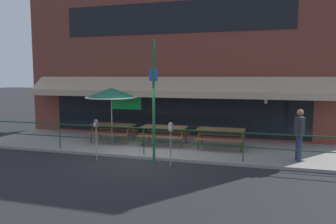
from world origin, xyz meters
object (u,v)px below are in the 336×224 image
at_px(picnic_table_right, 221,133).
at_px(parking_meter_far, 171,131).
at_px(picnic_table_left, 113,128).
at_px(picnic_table_centre, 164,130).
at_px(patio_umbrella_left, 111,93).
at_px(pedestrian_walking, 299,132).
at_px(street_sign_pole, 154,101).
at_px(parking_meter_near, 96,127).

relative_size(picnic_table_right, parking_meter_far, 1.27).
xyz_separation_m(picnic_table_left, picnic_table_centre, (2.27, 0.05, 0.00)).
bearing_deg(patio_umbrella_left, picnic_table_left, 90.00).
xyz_separation_m(pedestrian_walking, street_sign_pole, (-4.55, -1.34, 1.02)).
distance_m(picnic_table_left, picnic_table_right, 4.54).
bearing_deg(parking_meter_far, pedestrian_walking, 20.36).
bearing_deg(street_sign_pole, picnic_table_centre, 99.24).
height_order(picnic_table_right, patio_umbrella_left, patio_umbrella_left).
bearing_deg(pedestrian_walking, picnic_table_right, 157.20).
height_order(picnic_table_left, picnic_table_centre, same).
bearing_deg(picnic_table_right, patio_umbrella_left, -178.82).
relative_size(patio_umbrella_left, parking_meter_far, 1.67).
bearing_deg(patio_umbrella_left, pedestrian_walking, -8.17).
height_order(picnic_table_centre, parking_meter_far, parking_meter_far).
relative_size(picnic_table_right, street_sign_pole, 0.44).
distance_m(picnic_table_left, parking_meter_near, 2.70).
bearing_deg(picnic_table_left, pedestrian_walking, -8.67).
height_order(picnic_table_right, parking_meter_far, parking_meter_far).
bearing_deg(picnic_table_left, picnic_table_centre, 1.21).
bearing_deg(picnic_table_right, picnic_table_left, -179.65).
bearing_deg(street_sign_pole, parking_meter_far, -11.92).
height_order(picnic_table_left, patio_umbrella_left, patio_umbrella_left).
relative_size(patio_umbrella_left, street_sign_pole, 0.59).
bearing_deg(patio_umbrella_left, parking_meter_far, -37.34).
bearing_deg(parking_meter_near, patio_umbrella_left, 104.53).
bearing_deg(parking_meter_far, street_sign_pole, 168.08).
distance_m(picnic_table_right, patio_umbrella_left, 4.77).
bearing_deg(picnic_table_centre, parking_meter_near, -121.51).
distance_m(picnic_table_right, street_sign_pole, 3.38).
height_order(pedestrian_walking, parking_meter_near, pedestrian_walking).
bearing_deg(pedestrian_walking, picnic_table_left, 171.33).
height_order(picnic_table_left, pedestrian_walking, pedestrian_walking).
height_order(pedestrian_walking, street_sign_pole, street_sign_pole).
bearing_deg(parking_meter_far, picnic_table_centre, 111.13).
height_order(patio_umbrella_left, pedestrian_walking, patio_umbrella_left).
xyz_separation_m(patio_umbrella_left, pedestrian_walking, (7.23, -1.04, -1.12)).
distance_m(picnic_table_centre, parking_meter_near, 3.12).
distance_m(pedestrian_walking, parking_meter_far, 4.21).
height_order(parking_meter_near, street_sign_pole, street_sign_pole).
bearing_deg(pedestrian_walking, street_sign_pole, -163.63).
xyz_separation_m(picnic_table_centre, pedestrian_walking, (4.96, -1.15, 0.35)).
bearing_deg(pedestrian_walking, parking_meter_far, -159.64).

